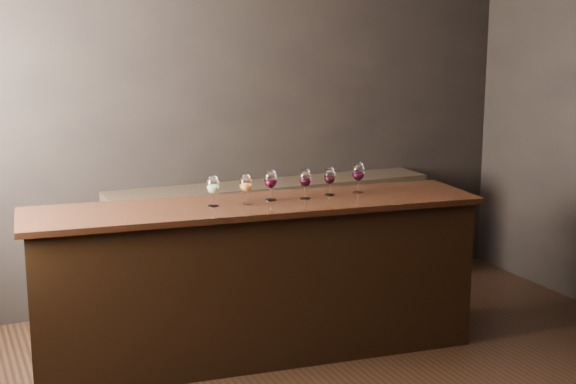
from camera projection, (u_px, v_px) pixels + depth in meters
name	position (u px, v px, depth m)	size (l,w,h in m)	color
room_shell	(313.00, 88.00, 4.10)	(5.02, 4.52, 2.81)	black
bar_counter	(256.00, 282.00, 5.19)	(2.81, 0.61, 0.98)	black
bar_top	(256.00, 205.00, 5.09)	(2.91, 0.68, 0.04)	black
back_bar_shelf	(272.00, 241.00, 6.31)	(2.58, 0.40, 0.93)	black
glass_white	(213.00, 186.00, 4.96)	(0.08, 0.08, 0.19)	white
glass_amber	(246.00, 185.00, 5.01)	(0.08, 0.08, 0.19)	white
glass_red_a	(271.00, 180.00, 5.14)	(0.08, 0.08, 0.19)	white
glass_red_b	(305.00, 179.00, 5.18)	(0.08, 0.08, 0.19)	white
glass_red_c	(330.00, 177.00, 5.30)	(0.08, 0.08, 0.18)	white
glass_red_d	(358.00, 173.00, 5.37)	(0.09, 0.09, 0.20)	white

